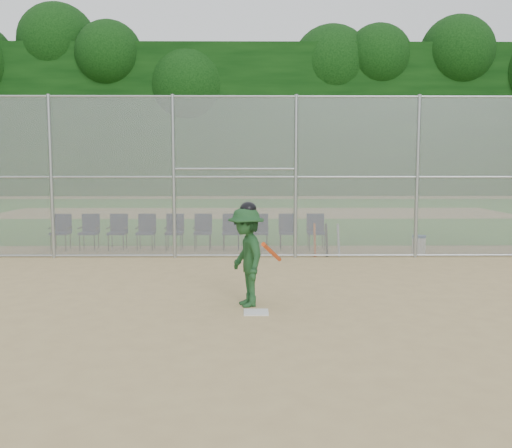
{
  "coord_description": "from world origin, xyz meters",
  "views": [
    {
      "loc": [
        -0.1,
        -9.04,
        2.31
      ],
      "look_at": [
        0.0,
        2.5,
        1.1
      ],
      "focal_mm": 40.0,
      "sensor_mm": 36.0,
      "label": 1
    }
  ],
  "objects_px": {
    "home_plate": "(256,312)",
    "chair_0": "(60,232)",
    "batter_at_plate": "(246,256)",
    "water_cooler": "(419,244)"
  },
  "relations": [
    {
      "from": "batter_at_plate",
      "to": "water_cooler",
      "type": "xyz_separation_m",
      "value": [
        4.47,
        5.54,
        -0.59
      ]
    },
    {
      "from": "water_cooler",
      "to": "chair_0",
      "type": "height_order",
      "value": "chair_0"
    },
    {
      "from": "home_plate",
      "to": "water_cooler",
      "type": "xyz_separation_m",
      "value": [
        4.31,
        6.0,
        0.23
      ]
    },
    {
      "from": "home_plate",
      "to": "batter_at_plate",
      "type": "bearing_deg",
      "value": 108.59
    },
    {
      "from": "home_plate",
      "to": "batter_at_plate",
      "type": "height_order",
      "value": "batter_at_plate"
    },
    {
      "from": "batter_at_plate",
      "to": "chair_0",
      "type": "distance_m",
      "value": 8.04
    },
    {
      "from": "home_plate",
      "to": "chair_0",
      "type": "bearing_deg",
      "value": 128.23
    },
    {
      "from": "home_plate",
      "to": "water_cooler",
      "type": "relative_size",
      "value": 0.83
    },
    {
      "from": "home_plate",
      "to": "chair_0",
      "type": "height_order",
      "value": "chair_0"
    },
    {
      "from": "home_plate",
      "to": "chair_0",
      "type": "distance_m",
      "value": 8.5
    }
  ]
}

